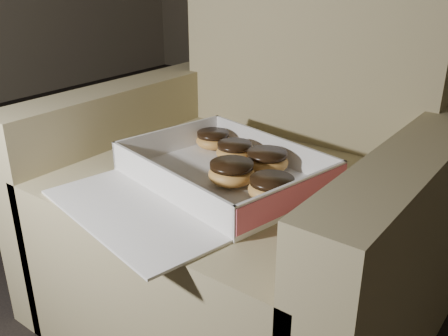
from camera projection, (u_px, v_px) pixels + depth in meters
armchair at (246, 210)px, 1.11m from camera, size 0.80×0.68×0.84m
bakery_box at (209, 181)px, 0.95m from camera, size 0.45×0.50×0.06m
donut_a at (272, 188)px, 0.88m from camera, size 0.08×0.08×0.04m
donut_b at (232, 173)px, 0.94m from camera, size 0.09×0.09×0.04m
donut_c at (213, 139)px, 1.12m from camera, size 0.08×0.08×0.04m
donut_d at (267, 161)px, 1.00m from camera, size 0.09×0.09×0.04m
donut_e at (234, 151)px, 1.05m from camera, size 0.08×0.08×0.04m
crumb_a at (159, 167)px, 1.02m from camera, size 0.01×0.01×0.00m
crumb_b at (264, 207)px, 0.86m from camera, size 0.01×0.01×0.00m
crumb_c at (146, 177)px, 0.98m from camera, size 0.01×0.01×0.00m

